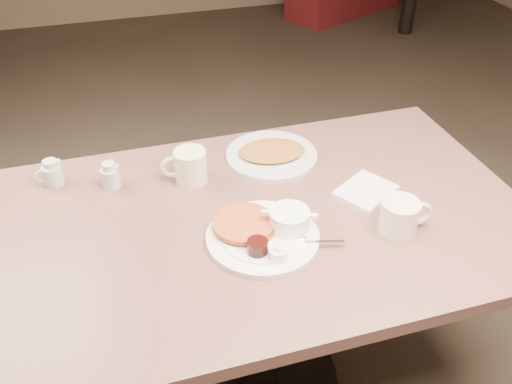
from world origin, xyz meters
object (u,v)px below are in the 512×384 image
object	(u,v)px
coffee_mug_far	(189,166)
creamer_right	(110,176)
diner_table	(258,262)
coffee_mug_near	(401,216)
main_plate	(265,231)
creamer_left	(52,173)
hash_plate	(272,154)

from	to	relation	value
coffee_mug_far	creamer_right	bearing A→B (deg)	171.18
diner_table	creamer_right	bearing A→B (deg)	144.90
diner_table	coffee_mug_near	xyz separation A→B (m)	(0.34, -0.16, 0.22)
diner_table	main_plate	distance (m)	0.21
creamer_left	creamer_right	size ratio (longest dim) A/B	1.08
diner_table	coffee_mug_near	distance (m)	0.43
main_plate	diner_table	bearing A→B (deg)	85.52
main_plate	hash_plate	bearing A→B (deg)	69.58
diner_table	creamer_left	bearing A→B (deg)	148.73
diner_table	coffee_mug_far	world-z (taller)	coffee_mug_far
coffee_mug_near	creamer_right	world-z (taller)	coffee_mug_near
creamer_left	hash_plate	size ratio (longest dim) A/B	0.27
main_plate	creamer_left	xyz separation A→B (m)	(-0.53, 0.41, 0.01)
hash_plate	creamer_left	bearing A→B (deg)	175.78
creamer_left	diner_table	bearing A→B (deg)	-31.27
coffee_mug_near	hash_plate	size ratio (longest dim) A/B	0.46
main_plate	creamer_left	world-z (taller)	creamer_left
coffee_mug_near	creamer_right	bearing A→B (deg)	149.54
coffee_mug_near	creamer_right	distance (m)	0.83
diner_table	coffee_mug_near	bearing A→B (deg)	-24.84
creamer_right	coffee_mug_near	bearing A→B (deg)	-30.46
diner_table	creamer_right	size ratio (longest dim) A/B	18.75
hash_plate	coffee_mug_near	bearing A→B (deg)	-63.78
coffee_mug_near	hash_plate	distance (m)	0.48
main_plate	coffee_mug_far	world-z (taller)	coffee_mug_far
coffee_mug_near	creamer_left	world-z (taller)	coffee_mug_near
main_plate	creamer_left	distance (m)	0.67
main_plate	hash_plate	size ratio (longest dim) A/B	1.20
coffee_mug_far	main_plate	bearing A→B (deg)	-66.36
hash_plate	main_plate	bearing A→B (deg)	-110.42
main_plate	coffee_mug_far	xyz separation A→B (m)	(-0.14, 0.31, 0.03)
hash_plate	diner_table	bearing A→B (deg)	-114.95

